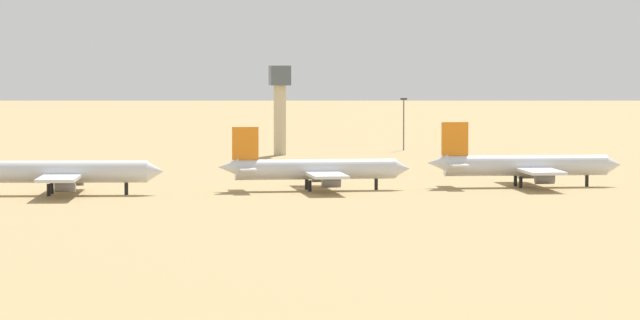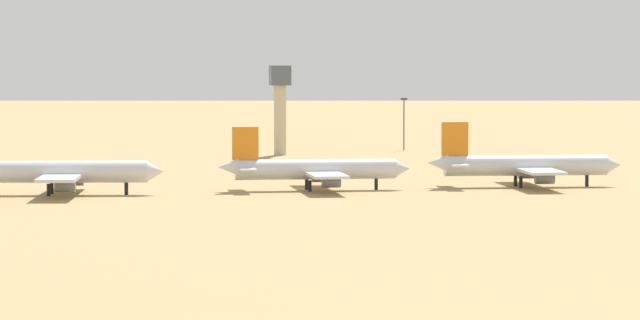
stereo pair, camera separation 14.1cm
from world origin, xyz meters
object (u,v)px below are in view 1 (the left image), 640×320
(parked_jet_orange_4, at_px, (314,170))
(control_tower, at_px, (280,101))
(light_pole_west, at_px, (404,120))
(parked_jet_navy_3, at_px, (56,172))
(parked_jet_orange_5, at_px, (524,166))

(parked_jet_orange_4, relative_size, control_tower, 1.59)
(parked_jet_orange_4, bearing_deg, light_pole_west, 72.37)
(parked_jet_orange_4, bearing_deg, control_tower, 86.42)
(parked_jet_navy_3, distance_m, control_tower, 134.76)
(parked_jet_navy_3, xyz_separation_m, parked_jet_orange_5, (90.26, 5.38, -0.08))
(parked_jet_orange_4, xyz_separation_m, control_tower, (9.61, 118.16, 9.97))
(parked_jet_orange_5, height_order, light_pole_west, light_pole_west)
(light_pole_west, bearing_deg, parked_jet_navy_3, -124.20)
(control_tower, xyz_separation_m, light_pole_west, (36.31, 17.54, -5.67))
(parked_jet_navy_3, distance_m, parked_jet_orange_4, 48.51)
(parked_jet_navy_3, xyz_separation_m, parked_jet_orange_4, (48.41, 3.09, -0.26))
(light_pole_west, bearing_deg, parked_jet_orange_5, -91.75)
(parked_jet_orange_5, bearing_deg, parked_jet_orange_4, -173.59)
(parked_jet_orange_5, relative_size, light_pole_west, 2.71)
(parked_jet_orange_4, bearing_deg, parked_jet_orange_5, 4.20)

